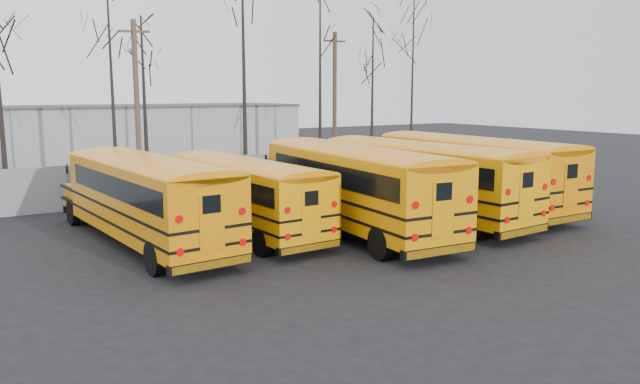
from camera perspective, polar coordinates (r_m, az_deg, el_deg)
ground at (r=21.61m, az=5.96°, el=-4.67°), size 120.00×120.00×0.00m
fence at (r=31.56m, az=-7.61°, el=1.54°), size 40.00×0.04×2.00m
distant_building at (r=50.82m, az=-15.11°, el=5.31°), size 22.00×8.00×4.00m
bus_a at (r=21.63m, az=-15.67°, el=-0.07°), size 3.28×11.16×3.08m
bus_b at (r=22.79m, az=-7.10°, el=0.25°), size 2.75×10.13×2.81m
bus_c at (r=22.82m, az=3.00°, el=1.01°), size 3.59×11.86×3.27m
bus_d at (r=25.29m, az=9.01°, el=1.65°), size 3.29×11.66×3.23m
bus_e at (r=28.04m, az=13.48°, el=2.30°), size 2.90×11.76×3.28m
utility_pole_left at (r=32.66m, az=-16.38°, el=7.55°), size 1.49×0.62×8.64m
utility_pole_right at (r=43.15m, az=1.35°, el=8.56°), size 1.63×0.28×9.12m
tree_3 at (r=31.02m, az=-18.46°, el=8.64°), size 0.26×0.26×10.23m
tree_4 at (r=35.86m, az=-15.76°, el=7.94°), size 0.26×0.26×9.18m
tree_5 at (r=34.25m, az=-6.98°, el=11.03°), size 0.26×0.26×12.60m
tree_6 at (r=36.53m, az=0.01°, el=10.03°), size 0.26×0.26×11.38m
tree_7 at (r=38.98m, az=4.80°, el=8.62°), size 0.26×0.26×9.58m
tree_8 at (r=40.81m, az=8.44°, el=9.91°), size 0.26×0.26×11.48m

